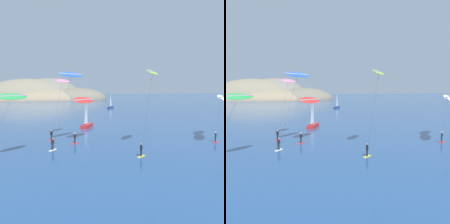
# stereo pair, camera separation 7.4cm
# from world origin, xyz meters

# --- Properties ---
(headland_island) EXTENTS (81.28, 45.96, 28.61)m
(headland_island) POSITION_xyz_m (-16.16, 179.40, 0.00)
(headland_island) COLOR #6B6656
(headland_island) RESTS_ON ground
(sailboat_near) EXTENTS (3.43, 5.76, 5.70)m
(sailboat_near) POSITION_xyz_m (-5.70, 48.95, 0.64)
(sailboat_near) COLOR #B22323
(sailboat_near) RESTS_ON ground
(sailboat_far) EXTENTS (3.75, 5.65, 5.70)m
(sailboat_far) POSITION_xyz_m (10.80, 98.99, 0.64)
(sailboat_far) COLOR navy
(sailboat_far) RESTS_ON ground
(kitesurfer_blue) EXTENTS (6.08, 6.74, 11.08)m
(kitesurfer_blue) POSITION_xyz_m (-10.73, 31.18, 9.85)
(kitesurfer_blue) COLOR silver
(kitesurfer_blue) RESTS_ON ground
(kitesurfer_red) EXTENTS (4.72, 4.77, 7.21)m
(kitesurfer_red) POSITION_xyz_m (-8.54, 33.55, 6.25)
(kitesurfer_red) COLOR red
(kitesurfer_red) RESTS_ON ground
(kitesurfer_pink) EXTENTS (4.58, 5.53, 10.24)m
(kitesurfer_pink) POSITION_xyz_m (-11.68, 37.80, 9.02)
(kitesurfer_pink) COLOR red
(kitesurfer_pink) RESTS_ON ground
(kitesurfer_lime) EXTENTS (5.66, 7.23, 11.24)m
(kitesurfer_lime) POSITION_xyz_m (0.06, 25.79, 9.89)
(kitesurfer_lime) COLOR yellow
(kitesurfer_lime) RESTS_ON ground
(kitesurfer_white) EXTENTS (6.10, 6.01, 7.49)m
(kitesurfer_white) POSITION_xyz_m (14.61, 30.84, 6.47)
(kitesurfer_white) COLOR red
(kitesurfer_white) RESTS_ON ground
(kitesurfer_green) EXTENTS (5.43, 5.87, 8.11)m
(kitesurfer_green) POSITION_xyz_m (-18.48, 23.74, 7.01)
(kitesurfer_green) COLOR yellow
(kitesurfer_green) RESTS_ON ground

